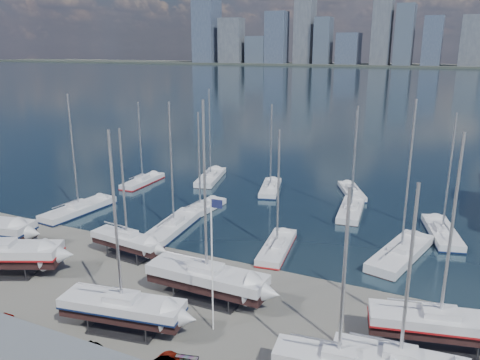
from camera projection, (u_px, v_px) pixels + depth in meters
The scene contains 21 objects.
ground at pixel (172, 303), 41.23m from camera, with size 1400.00×1400.00×0.00m, color #605E59.
water at pixel (428, 82), 311.47m from camera, with size 1400.00×600.00×0.40m, color #182837.
far_shore at pixel (444, 66), 537.75m from camera, with size 1400.00×80.00×2.20m, color #2D332D.
skyline at pixel (441, 32), 525.14m from camera, with size 639.14×43.80×107.69m.
sailboat_cradle_1 at pixel (0, 254), 45.98m from camera, with size 12.13×7.90×18.87m.
sailboat_cradle_2 at pixel (127, 240), 49.81m from camera, with size 8.68×3.18×14.03m.
sailboat_cradle_3 at pixel (122, 307), 36.72m from camera, with size 10.36×4.47×16.20m.
sailboat_cradle_4 at pixel (207, 278), 41.28m from camera, with size 11.00×3.11×17.80m.
sailboat_cradle_6 at pixel (439, 324), 34.55m from camera, with size 10.55×5.08×16.41m.
sailboat_moored_0 at pixel (79, 211), 63.84m from camera, with size 4.06×11.48×16.83m.
sailboat_moored_1 at pixel (143, 182), 77.44m from camera, with size 2.90×9.50×14.10m.
sailboat_moored_2 at pixel (211, 178), 79.47m from camera, with size 5.50×11.06×16.09m.
sailboat_moored_3 at pixel (174, 227), 57.89m from camera, with size 4.25×11.32×16.53m.
sailboat_moored_4 at pixel (200, 210), 63.96m from camera, with size 3.26×9.67×14.38m.
sailboat_moored_5 at pixel (270, 189), 73.54m from camera, with size 5.06×9.90×14.25m.
sailboat_moored_6 at pixel (277, 248), 51.79m from camera, with size 3.95×9.80×14.24m.
sailboat_moored_7 at pixel (351, 211), 63.62m from camera, with size 3.87×10.35×15.26m.
sailboat_moored_8 at pixel (352, 192), 71.92m from camera, with size 6.13×9.29×13.55m.
sailboat_moored_9 at pixel (401, 255), 50.07m from camera, with size 5.98×12.19×17.74m.
sailboat_moored_10 at pixel (442, 234), 55.85m from camera, with size 5.48×10.77×15.51m.
flagpole at pixel (213, 256), 35.69m from camera, with size 1.00×0.12×11.24m.
Camera 1 is at (20.95, -40.72, 21.73)m, focal length 35.00 mm.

